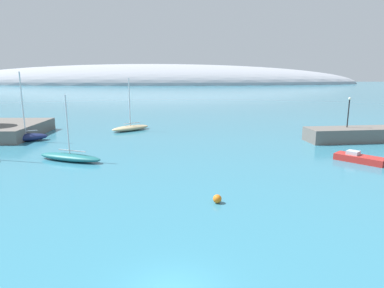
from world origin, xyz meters
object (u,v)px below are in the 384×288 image
Objects in this scene: mooring_buoy_orange at (217,199)px; motorboat_red_foreground at (360,158)px; sailboat_navy_mid_mooring at (26,137)px; sailboat_sand_outer_mooring at (131,128)px; sailboat_teal_end_of_line at (70,157)px; harbor_lamp_post at (349,109)px.

motorboat_red_foreground is at bearing 34.97° from mooring_buoy_orange.
sailboat_navy_mid_mooring is 1.12× the size of sailboat_sand_outer_mooring.
motorboat_red_foreground is at bearing -161.18° from sailboat_teal_end_of_line.
sailboat_teal_end_of_line is 1.63× the size of motorboat_red_foreground.
harbor_lamp_post is (34.36, 10.38, 3.95)m from sailboat_teal_end_of_line.
mooring_buoy_orange is (14.71, -12.00, -0.12)m from sailboat_teal_end_of_line.
harbor_lamp_post reaches higher than mooring_buoy_orange.
mooring_buoy_orange is 30.06m from harbor_lamp_post.
sailboat_navy_mid_mooring reaches higher than mooring_buoy_orange.
motorboat_red_foreground is 12.46m from harbor_lamp_post.
sailboat_navy_mid_mooring is at bearing -7.66° from sailboat_sand_outer_mooring.
sailboat_teal_end_of_line is (-3.34, -18.82, -0.05)m from sailboat_sand_outer_mooring.
mooring_buoy_orange is at bearing -131.28° from harbor_lamp_post.
sailboat_sand_outer_mooring is at bearing 110.26° from mooring_buoy_orange.
harbor_lamp_post is at bearing 124.21° from sailboat_sand_outer_mooring.
sailboat_navy_mid_mooring reaches higher than sailboat_teal_end_of_line.
sailboat_teal_end_of_line is 36.11m from harbor_lamp_post.
sailboat_navy_mid_mooring is 1.21× the size of sailboat_teal_end_of_line.
harbor_lamp_post is at bearing 48.72° from mooring_buoy_orange.
sailboat_navy_mid_mooring is 1.97× the size of motorboat_red_foreground.
mooring_buoy_orange is at bearing 161.17° from sailboat_teal_end_of_line.
sailboat_navy_mid_mooring is at bearing -27.36° from sailboat_teal_end_of_line.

